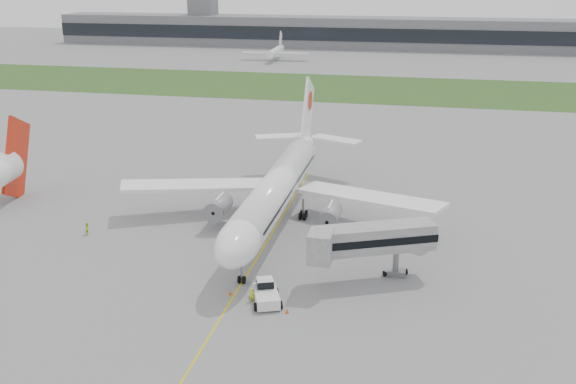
% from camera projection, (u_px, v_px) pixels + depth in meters
% --- Properties ---
extents(ground, '(600.00, 600.00, 0.00)m').
position_uv_depth(ground, '(271.00, 235.00, 89.60)').
color(ground, gray).
rests_on(ground, ground).
extents(apron_markings, '(70.00, 70.00, 0.04)m').
position_uv_depth(apron_markings, '(262.00, 249.00, 84.98)').
color(apron_markings, yellow).
rests_on(apron_markings, ground).
extents(grass_strip, '(600.00, 50.00, 0.02)m').
position_uv_depth(grass_strip, '(360.00, 88.00, 200.47)').
color(grass_strip, '#2A541F').
rests_on(grass_strip, ground).
extents(terminal_building, '(320.00, 22.30, 14.00)m').
position_uv_depth(terminal_building, '(385.00, 33.00, 299.69)').
color(terminal_building, gray).
rests_on(terminal_building, ground).
extents(control_tower, '(12.00, 12.00, 56.00)m').
position_uv_depth(control_tower, '(205.00, 44.00, 321.68)').
color(control_tower, gray).
rests_on(control_tower, ground).
extents(airliner, '(48.13, 53.95, 17.88)m').
position_uv_depth(airliner, '(279.00, 185.00, 92.25)').
color(airliner, white).
rests_on(airliner, ground).
extents(pushback_tug, '(4.32, 5.17, 2.33)m').
position_uv_depth(pushback_tug, '(266.00, 293.00, 71.21)').
color(pushback_tug, white).
rests_on(pushback_tug, ground).
extents(jet_bridge, '(14.73, 9.87, 7.14)m').
position_uv_depth(jet_bridge, '(367.00, 240.00, 74.55)').
color(jet_bridge, '#ACACAF').
rests_on(jet_bridge, ground).
extents(safety_cone_left, '(0.39, 0.39, 0.54)m').
position_uv_depth(safety_cone_left, '(230.00, 293.00, 72.96)').
color(safety_cone_left, '#DA520B').
rests_on(safety_cone_left, ground).
extents(safety_cone_right, '(0.42, 0.42, 0.58)m').
position_uv_depth(safety_cone_right, '(287.00, 311.00, 69.01)').
color(safety_cone_right, '#DA520B').
rests_on(safety_cone_right, ground).
extents(ground_crew_near, '(0.63, 0.43, 1.69)m').
position_uv_depth(ground_crew_near, '(252.00, 295.00, 71.21)').
color(ground_crew_near, '#D2E826').
rests_on(ground_crew_near, ground).
extents(ground_crew_far, '(0.75, 0.92, 1.75)m').
position_uv_depth(ground_crew_far, '(88.00, 229.00, 89.38)').
color(ground_crew_far, '#B3F328').
rests_on(ground_crew_far, ground).
extents(distant_aircraft_left, '(28.41, 25.30, 10.51)m').
position_uv_depth(distant_aircraft_left, '(276.00, 60.00, 262.05)').
color(distant_aircraft_left, white).
rests_on(distant_aircraft_left, ground).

